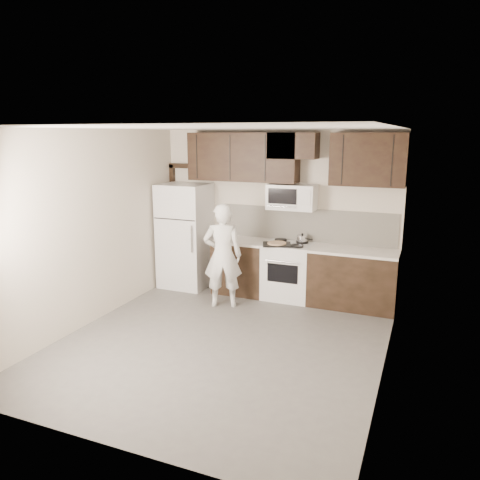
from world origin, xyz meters
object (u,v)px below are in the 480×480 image
Objects in this scene: microwave at (292,197)px; refrigerator at (185,236)px; stove at (288,271)px; person at (223,256)px.

microwave is 0.42× the size of refrigerator.
microwave is at bearing 5.15° from refrigerator.
microwave is (-0.00, 0.12, 1.19)m from stove.
person is (-0.83, -0.73, 0.35)m from stove.
stove is at bearing -89.90° from microwave.
refrigerator is (-1.85, -0.17, -0.75)m from microwave.
person reaches higher than stove.
refrigerator is at bearing -178.49° from stove.
microwave reaches higher than refrigerator.
stove is 0.58× the size of person.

